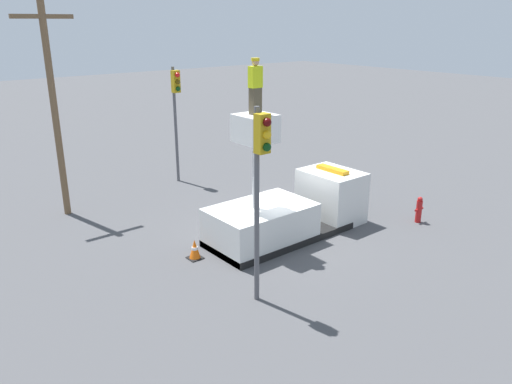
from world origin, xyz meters
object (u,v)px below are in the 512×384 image
(bucket_truck, at_px, (288,211))
(fire_hydrant, at_px, (419,210))
(traffic_cone_rear, at_px, (195,250))
(traffic_light_pole, at_px, (260,169))
(worker, at_px, (255,86))
(utility_pole, at_px, (54,105))
(traffic_light_across, at_px, (176,102))

(bucket_truck, bearing_deg, fire_hydrant, -26.43)
(fire_hydrant, height_order, traffic_cone_rear, fire_hydrant)
(traffic_light_pole, xyz_separation_m, fire_hydrant, (8.44, 0.56, -3.32))
(bucket_truck, distance_m, worker, 4.80)
(worker, relative_size, utility_pole, 0.21)
(traffic_light_across, bearing_deg, traffic_cone_rear, -117.72)
(bucket_truck, relative_size, utility_pole, 0.76)
(traffic_light_across, height_order, traffic_cone_rear, traffic_light_across)
(bucket_truck, xyz_separation_m, traffic_light_pole, (-3.74, -2.89, 2.91))
(worker, distance_m, traffic_light_pole, 3.98)
(worker, bearing_deg, fire_hydrant, -20.53)
(traffic_light_pole, bearing_deg, fire_hydrant, 3.77)
(traffic_light_across, xyz_separation_m, utility_pole, (-5.76, -0.82, 0.55))
(fire_hydrant, distance_m, utility_pole, 14.50)
(traffic_light_across, relative_size, fire_hydrant, 5.26)
(worker, distance_m, traffic_cone_rear, 5.61)
(worker, bearing_deg, traffic_light_across, 77.42)
(traffic_cone_rear, bearing_deg, fire_hydrant, -18.53)
(fire_hydrant, bearing_deg, utility_pole, 136.95)
(traffic_light_pole, bearing_deg, utility_pole, 99.96)
(bucket_truck, relative_size, worker, 3.57)
(traffic_light_across, bearing_deg, traffic_light_pole, -110.06)
(worker, relative_size, traffic_cone_rear, 2.62)
(bucket_truck, xyz_separation_m, worker, (-1.54, 0.00, 4.55))
(utility_pole, bearing_deg, traffic_light_across, 8.12)
(traffic_light_pole, xyz_separation_m, utility_pole, (-1.77, 10.09, 0.57))
(worker, distance_m, traffic_light_across, 8.38)
(bucket_truck, bearing_deg, utility_pole, 127.42)
(traffic_cone_rear, bearing_deg, utility_pole, 104.98)
(worker, xyz_separation_m, utility_pole, (-3.97, 7.20, -1.06))
(traffic_light_across, distance_m, fire_hydrant, 11.76)
(bucket_truck, bearing_deg, traffic_light_across, 88.21)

